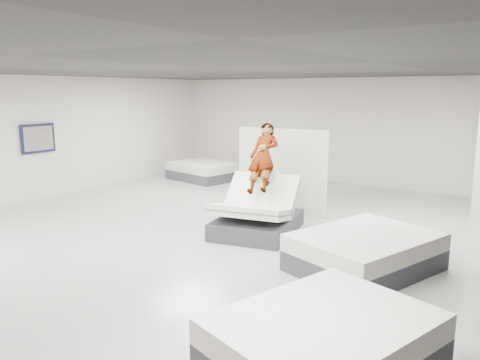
{
  "coord_description": "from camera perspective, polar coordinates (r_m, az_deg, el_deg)",
  "views": [
    {
      "loc": [
        5.13,
        -6.58,
        2.81
      ],
      "look_at": [
        -0.15,
        1.26,
        1.0
      ],
      "focal_mm": 35.0,
      "sensor_mm": 36.0,
      "label": 1
    }
  ],
  "objects": [
    {
      "name": "wall_poster",
      "position": [
        13.19,
        -23.41,
        4.68
      ],
      "size": [
        0.06,
        0.95,
        0.75
      ],
      "color": "black",
      "rests_on": "wall_left"
    },
    {
      "name": "room",
      "position": [
        8.43,
        -3.96,
        2.56
      ],
      "size": [
        14.0,
        14.04,
        3.2
      ],
      "color": "#A9A7A0",
      "rests_on": "ground"
    },
    {
      "name": "flat_bed_right_near",
      "position": [
        5.07,
        10.12,
        -19.03
      ],
      "size": [
        2.19,
        2.54,
        0.59
      ],
      "color": "#3E3E44",
      "rests_on": "floor"
    },
    {
      "name": "flat_bed_right_far",
      "position": [
        7.74,
        15.0,
        -8.48
      ],
      "size": [
        2.23,
        2.57,
        0.59
      ],
      "color": "#3E3E44",
      "rests_on": "floor"
    },
    {
      "name": "hero_bed",
      "position": [
        9.36,
        2.1,
        -4.27
      ],
      "size": [
        1.8,
        2.16,
        1.22
      ],
      "color": "#3E3E44",
      "rests_on": "floor"
    },
    {
      "name": "divider_panel",
      "position": [
        10.81,
        5.06,
        1.06
      ],
      "size": [
        2.16,
        0.31,
        1.97
      ],
      "primitive_type": "cube",
      "rotation": [
        0.0,
        0.0,
        0.1
      ],
      "color": "silver",
      "rests_on": "floor"
    },
    {
      "name": "flat_bed_left_far",
      "position": [
        15.07,
        -4.51,
        1.11
      ],
      "size": [
        2.23,
        1.82,
        0.55
      ],
      "color": "#3E3E44",
      "rests_on": "floor"
    },
    {
      "name": "remote",
      "position": [
        9.12,
        3.38,
        -0.47
      ],
      "size": [
        0.08,
        0.15,
        0.08
      ],
      "primitive_type": "cube",
      "rotation": [
        0.35,
        0.0,
        0.21
      ],
      "color": "black",
      "rests_on": "person"
    },
    {
      "name": "person",
      "position": [
        9.48,
        2.8,
        1.11
      ],
      "size": [
        0.9,
        1.61,
        1.31
      ],
      "primitive_type": "imported",
      "rotation": [
        0.9,
        0.0,
        0.21
      ],
      "color": "slate",
      "rests_on": "hero_bed"
    }
  ]
}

